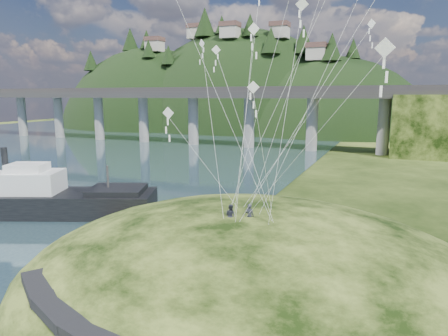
% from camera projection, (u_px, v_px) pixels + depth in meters
% --- Properties ---
extents(ground, '(320.00, 320.00, 0.00)m').
position_uv_depth(ground, '(144.00, 269.00, 29.96)').
color(ground, black).
rests_on(ground, ground).
extents(grass_hill, '(36.00, 32.00, 13.00)m').
position_uv_depth(grass_hill, '(253.00, 296.00, 28.96)').
color(grass_hill, black).
rests_on(grass_hill, ground).
extents(bridge, '(160.00, 11.00, 15.00)m').
position_uv_depth(bridge, '(213.00, 108.00, 101.84)').
color(bridge, '#2D2B2B').
rests_on(bridge, ground).
extents(far_ridge, '(153.00, 70.00, 94.50)m').
position_uv_depth(far_ridge, '(228.00, 147.00, 158.68)').
color(far_ridge, black).
rests_on(far_ridge, ground).
extents(work_barge, '(21.67, 13.26, 7.37)m').
position_uv_depth(work_barge, '(53.00, 198.00, 43.45)').
color(work_barge, black).
rests_on(work_barge, ground).
extents(wooden_dock, '(14.72, 4.36, 1.04)m').
position_uv_depth(wooden_dock, '(158.00, 234.00, 36.11)').
color(wooden_dock, '#381D17').
rests_on(wooden_dock, ground).
extents(kite_flyers, '(1.98, 0.95, 1.73)m').
position_uv_depth(kite_flyers, '(238.00, 204.00, 26.38)').
color(kite_flyers, '#262733').
rests_on(kite_flyers, ground).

